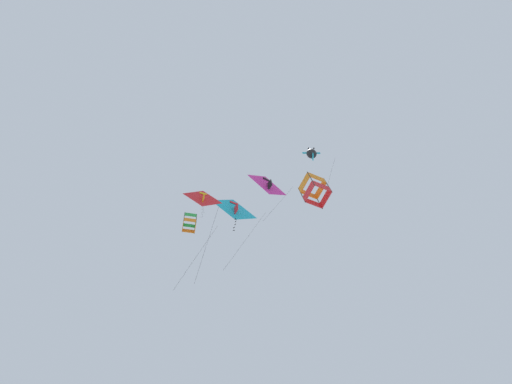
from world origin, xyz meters
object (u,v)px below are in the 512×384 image
at_px(kite_delta_mid_left, 268,185).
at_px(kite_box_upper_right, 190,223).
at_px(kite_box_highest, 315,190).
at_px(kite_fish_low_drifter, 312,154).
at_px(kite_delta_near_right, 203,199).
at_px(kite_delta_near_left, 235,209).

height_order(kite_delta_mid_left, kite_box_upper_right, kite_delta_mid_left).
bearing_deg(kite_delta_mid_left, kite_box_highest, 74.71).
distance_m(kite_fish_low_drifter, kite_delta_near_right, 15.37).
xyz_separation_m(kite_delta_mid_left, kite_box_upper_right, (2.47, -8.30, -10.92)).
distance_m(kite_delta_mid_left, kite_delta_near_left, 4.81).
height_order(kite_box_upper_right, kite_delta_near_right, kite_box_upper_right).
relative_size(kite_delta_mid_left, kite_delta_near_left, 0.79).
distance_m(kite_delta_mid_left, kite_delta_near_right, 16.62).
distance_m(kite_box_upper_right, kite_box_highest, 9.24).
bearing_deg(kite_box_upper_right, kite_box_highest, 155.89).
bearing_deg(kite_box_highest, kite_delta_near_left, -79.77).
relative_size(kite_delta_near_left, kite_delta_near_right, 1.23).
xyz_separation_m(kite_delta_near_left, kite_delta_near_right, (7.58, -6.26, -8.63)).
xyz_separation_m(kite_box_upper_right, kite_box_highest, (6.30, 6.64, 1.29)).
bearing_deg(kite_box_highest, kite_delta_near_right, -14.01).
relative_size(kite_delta_mid_left, kite_box_upper_right, 0.97).
height_order(kite_fish_low_drifter, kite_box_highest, kite_fish_low_drifter).
height_order(kite_box_upper_right, kite_box_highest, kite_box_highest).
relative_size(kite_delta_mid_left, kite_fish_low_drifter, 0.86).
distance_m(kite_fish_low_drifter, kite_box_highest, 9.74).
bearing_deg(kite_delta_near_left, kite_delta_mid_left, 159.16).
bearing_deg(kite_delta_mid_left, kite_delta_near_left, -26.53).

